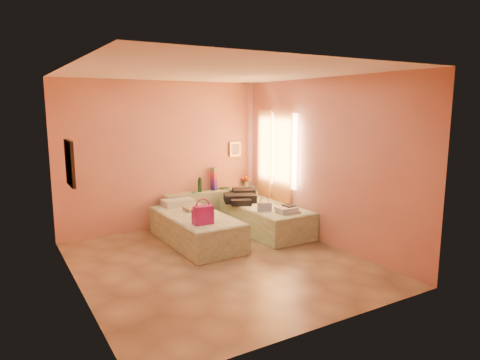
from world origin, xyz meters
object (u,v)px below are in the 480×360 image
object	(u,v)px
magenta_handbag	(203,215)
towel_stack	(288,210)
bed_left	(196,229)
bed_right	(264,218)
headboard_ledge	(214,206)
flower_vase	(247,180)
green_book	(224,188)
blue_handbag	(265,207)
water_bottle	(200,185)

from	to	relation	value
magenta_handbag	towel_stack	bearing A→B (deg)	-2.41
bed_left	towel_stack	size ratio (longest dim) A/B	5.71
bed_right	towel_stack	distance (m)	0.76
headboard_ledge	flower_vase	xyz separation A→B (m)	(0.82, 0.04, 0.46)
green_book	bed_right	bearing A→B (deg)	-100.98
headboard_ledge	green_book	world-z (taller)	green_book
bed_left	blue_handbag	bearing A→B (deg)	-19.23
flower_vase	towel_stack	xyz separation A→B (m)	(-0.26, -1.78, -0.23)
bed_right	towel_stack	world-z (taller)	towel_stack
headboard_ledge	bed_left	size ratio (longest dim) A/B	1.02
headboard_ledge	flower_vase	bearing A→B (deg)	2.64
flower_vase	bed_left	bearing A→B (deg)	-147.34
bed_left	blue_handbag	distance (m)	1.26
headboard_ledge	green_book	distance (m)	0.45
towel_stack	water_bottle	bearing A→B (deg)	115.74
magenta_handbag	towel_stack	xyz separation A→B (m)	(1.59, -0.11, -0.10)
bed_right	flower_vase	world-z (taller)	flower_vase
flower_vase	blue_handbag	distance (m)	1.58
bed_right	blue_handbag	size ratio (longest dim) A/B	8.17
green_book	water_bottle	bearing A→B (deg)	161.01
bed_left	bed_right	bearing A→B (deg)	-0.75
bed_left	green_book	bearing A→B (deg)	43.10
bed_left	bed_right	world-z (taller)	same
flower_vase	blue_handbag	xyz separation A→B (m)	(-0.54, -1.47, -0.21)
magenta_handbag	towel_stack	world-z (taller)	magenta_handbag
bed_left	magenta_handbag	xyz separation A→B (m)	(-0.15, -0.59, 0.40)
bed_left	magenta_handbag	world-z (taller)	magenta_handbag
bed_left	flower_vase	world-z (taller)	flower_vase
water_bottle	towel_stack	xyz separation A→B (m)	(0.85, -1.77, -0.24)
magenta_handbag	towel_stack	size ratio (longest dim) A/B	0.90
green_book	magenta_handbag	distance (m)	2.15
headboard_ledge	blue_handbag	world-z (taller)	blue_handbag
headboard_ledge	magenta_handbag	bearing A→B (deg)	-121.98
blue_handbag	water_bottle	bearing A→B (deg)	133.78
headboard_ledge	towel_stack	distance (m)	1.85
headboard_ledge	water_bottle	bearing A→B (deg)	175.90
bed_left	green_book	xyz separation A→B (m)	(1.16, 1.11, 0.41)
green_book	bed_left	bearing A→B (deg)	-159.45
bed_right	blue_handbag	xyz separation A→B (m)	(-0.25, -0.39, 0.33)
water_bottle	green_book	size ratio (longest dim) A/B	1.55
flower_vase	towel_stack	size ratio (longest dim) A/B	0.77
blue_handbag	towel_stack	world-z (taller)	blue_handbag
bed_right	flower_vase	xyz separation A→B (m)	(0.29, 1.09, 0.53)
water_bottle	magenta_handbag	bearing A→B (deg)	-113.85
flower_vase	headboard_ledge	bearing A→B (deg)	-177.36
water_bottle	green_book	world-z (taller)	water_bottle
green_book	magenta_handbag	bearing A→B (deg)	-150.78
water_bottle	magenta_handbag	xyz separation A→B (m)	(-0.73, -1.66, -0.14)
headboard_ledge	magenta_handbag	distance (m)	1.96
headboard_ledge	bed_right	xyz separation A→B (m)	(0.52, -1.05, -0.08)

